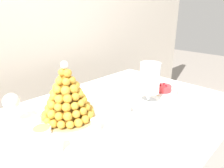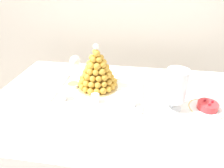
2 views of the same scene
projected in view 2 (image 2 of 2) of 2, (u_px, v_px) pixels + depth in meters
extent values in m
cube|color=silver|center=(132.00, 0.00, 1.76)|extent=(4.80, 0.10, 2.50)
cylinder|color=brown|center=(50.00, 106.00, 1.80)|extent=(0.04, 0.04, 0.77)
cylinder|color=brown|center=(204.00, 120.00, 1.62)|extent=(0.04, 0.04, 0.77)
cube|color=brown|center=(118.00, 101.00, 1.17)|extent=(1.49, 0.92, 0.02)
cube|color=white|center=(118.00, 100.00, 1.17)|extent=(1.55, 0.98, 0.00)
cube|color=white|center=(125.00, 83.00, 1.66)|extent=(1.55, 0.01, 0.30)
cube|color=white|center=(8.00, 109.00, 1.34)|extent=(0.01, 0.98, 0.30)
cube|color=white|center=(100.00, 93.00, 1.22)|extent=(0.53, 0.36, 0.01)
cube|color=white|center=(93.00, 108.00, 1.07)|extent=(0.53, 0.01, 0.02)
cube|color=white|center=(105.00, 78.00, 1.37)|extent=(0.53, 0.01, 0.02)
cube|color=white|center=(59.00, 88.00, 1.25)|extent=(0.01, 0.36, 0.02)
cube|color=white|center=(142.00, 95.00, 1.18)|extent=(0.01, 0.36, 0.02)
cylinder|color=white|center=(99.00, 92.00, 1.22)|extent=(0.33, 0.33, 0.00)
cylinder|color=tan|center=(98.00, 86.00, 1.28)|extent=(0.27, 0.27, 0.01)
cone|color=#B67E2A|center=(97.00, 69.00, 1.22)|extent=(0.19, 0.19, 0.24)
sphere|color=gold|center=(114.00, 84.00, 1.26)|extent=(0.04, 0.04, 0.04)
sphere|color=gold|center=(114.00, 81.00, 1.29)|extent=(0.04, 0.04, 0.04)
sphere|color=gold|center=(112.00, 79.00, 1.32)|extent=(0.04, 0.04, 0.04)
sphere|color=gold|center=(108.00, 77.00, 1.34)|extent=(0.04, 0.04, 0.04)
sphere|color=gold|center=(103.00, 76.00, 1.36)|extent=(0.04, 0.04, 0.04)
sphere|color=gold|center=(98.00, 75.00, 1.37)|extent=(0.04, 0.04, 0.04)
sphere|color=gold|center=(93.00, 76.00, 1.36)|extent=(0.04, 0.04, 0.04)
sphere|color=gold|center=(88.00, 77.00, 1.34)|extent=(0.04, 0.04, 0.04)
sphere|color=gold|center=(84.00, 79.00, 1.32)|extent=(0.04, 0.04, 0.04)
sphere|color=gold|center=(81.00, 82.00, 1.29)|extent=(0.04, 0.04, 0.04)
sphere|color=gold|center=(81.00, 84.00, 1.25)|extent=(0.04, 0.04, 0.04)
sphere|color=gold|center=(82.00, 87.00, 1.22)|extent=(0.04, 0.04, 0.04)
sphere|color=gold|center=(86.00, 90.00, 1.20)|extent=(0.04, 0.04, 0.04)
sphere|color=gold|center=(91.00, 91.00, 1.18)|extent=(0.04, 0.04, 0.04)
sphere|color=gold|center=(97.00, 92.00, 1.17)|extent=(0.04, 0.04, 0.04)
sphere|color=gold|center=(103.00, 91.00, 1.18)|extent=(0.04, 0.04, 0.04)
sphere|color=gold|center=(108.00, 89.00, 1.20)|extent=(0.04, 0.04, 0.04)
sphere|color=gold|center=(112.00, 87.00, 1.22)|extent=(0.04, 0.04, 0.04)
sphere|color=gold|center=(111.00, 77.00, 1.27)|extent=(0.04, 0.04, 0.04)
sphere|color=gold|center=(109.00, 75.00, 1.30)|extent=(0.04, 0.04, 0.04)
sphere|color=gold|center=(105.00, 73.00, 1.32)|extent=(0.04, 0.04, 0.04)
sphere|color=gold|center=(100.00, 72.00, 1.33)|extent=(0.04, 0.04, 0.04)
sphere|color=gold|center=(94.00, 72.00, 1.33)|extent=(0.04, 0.04, 0.04)
sphere|color=gold|center=(89.00, 74.00, 1.32)|extent=(0.04, 0.04, 0.04)
sphere|color=gold|center=(85.00, 76.00, 1.29)|extent=(0.04, 0.04, 0.04)
sphere|color=gold|center=(83.00, 78.00, 1.25)|extent=(0.04, 0.04, 0.04)
sphere|color=gold|center=(83.00, 81.00, 1.22)|extent=(0.04, 0.04, 0.04)
sphere|color=gold|center=(86.00, 84.00, 1.19)|extent=(0.04, 0.04, 0.04)
sphere|color=gold|center=(91.00, 85.00, 1.17)|extent=(0.04, 0.04, 0.04)
sphere|color=gold|center=(98.00, 85.00, 1.17)|extent=(0.04, 0.04, 0.04)
sphere|color=gold|center=(104.00, 84.00, 1.18)|extent=(0.04, 0.04, 0.04)
sphere|color=gold|center=(109.00, 83.00, 1.21)|extent=(0.04, 0.04, 0.04)
sphere|color=gold|center=(111.00, 80.00, 1.24)|extent=(0.04, 0.04, 0.04)
sphere|color=gold|center=(108.00, 71.00, 1.27)|extent=(0.04, 0.04, 0.04)
sphere|color=gold|center=(104.00, 69.00, 1.29)|extent=(0.04, 0.04, 0.04)
sphere|color=gold|center=(98.00, 69.00, 1.30)|extent=(0.04, 0.04, 0.04)
sphere|color=gold|center=(93.00, 69.00, 1.30)|extent=(0.04, 0.04, 0.04)
sphere|color=gold|center=(88.00, 71.00, 1.28)|extent=(0.04, 0.04, 0.04)
sphere|color=gold|center=(85.00, 72.00, 1.25)|extent=(0.04, 0.04, 0.04)
sphere|color=gold|center=(85.00, 75.00, 1.22)|extent=(0.04, 0.04, 0.04)
sphere|color=gold|center=(88.00, 77.00, 1.19)|extent=(0.04, 0.04, 0.04)
sphere|color=gold|center=(93.00, 79.00, 1.17)|extent=(0.04, 0.04, 0.04)
sphere|color=gold|center=(99.00, 79.00, 1.17)|extent=(0.04, 0.04, 0.04)
sphere|color=gold|center=(104.00, 78.00, 1.18)|extent=(0.04, 0.04, 0.04)
sphere|color=gold|center=(108.00, 76.00, 1.21)|extent=(0.04, 0.04, 0.04)
sphere|color=gold|center=(109.00, 73.00, 1.24)|extent=(0.04, 0.04, 0.04)
sphere|color=gold|center=(103.00, 66.00, 1.26)|extent=(0.04, 0.04, 0.04)
sphere|color=gold|center=(98.00, 64.00, 1.27)|extent=(0.04, 0.04, 0.04)
sphere|color=gold|center=(92.00, 65.00, 1.26)|extent=(0.04, 0.04, 0.04)
sphere|color=gold|center=(88.00, 67.00, 1.24)|extent=(0.04, 0.04, 0.04)
sphere|color=gold|center=(87.00, 70.00, 1.21)|extent=(0.04, 0.04, 0.04)
sphere|color=gold|center=(90.00, 72.00, 1.18)|extent=(0.04, 0.04, 0.04)
sphere|color=gold|center=(96.00, 73.00, 1.16)|extent=(0.04, 0.04, 0.04)
sphere|color=gold|center=(102.00, 72.00, 1.17)|extent=(0.04, 0.04, 0.04)
sphere|color=gold|center=(106.00, 70.00, 1.20)|extent=(0.04, 0.04, 0.04)
sphere|color=gold|center=(106.00, 67.00, 1.23)|extent=(0.04, 0.04, 0.04)
sphere|color=gold|center=(99.00, 61.00, 1.24)|extent=(0.04, 0.04, 0.04)
sphere|color=gold|center=(93.00, 61.00, 1.24)|extent=(0.04, 0.04, 0.04)
sphere|color=gold|center=(89.00, 63.00, 1.21)|extent=(0.04, 0.04, 0.04)
sphere|color=gold|center=(91.00, 66.00, 1.17)|extent=(0.04, 0.04, 0.04)
sphere|color=gold|center=(97.00, 67.00, 1.16)|extent=(0.04, 0.04, 0.04)
sphere|color=gold|center=(103.00, 65.00, 1.18)|extent=(0.04, 0.04, 0.04)
sphere|color=gold|center=(104.00, 62.00, 1.21)|extent=(0.04, 0.04, 0.04)
sphere|color=gold|center=(97.00, 56.00, 1.21)|extent=(0.04, 0.04, 0.04)
sphere|color=gold|center=(92.00, 58.00, 1.19)|extent=(0.04, 0.04, 0.04)
sphere|color=gold|center=(93.00, 60.00, 1.16)|extent=(0.04, 0.04, 0.04)
sphere|color=gold|center=(99.00, 60.00, 1.16)|extent=(0.04, 0.04, 0.04)
sphere|color=gold|center=(101.00, 57.00, 1.19)|extent=(0.04, 0.04, 0.04)
sphere|color=gold|center=(96.00, 52.00, 1.18)|extent=(0.04, 0.04, 0.04)
sphere|color=gold|center=(97.00, 54.00, 1.16)|extent=(0.04, 0.04, 0.04)
sphere|color=white|center=(96.00, 47.00, 1.15)|extent=(0.04, 0.04, 0.04)
cylinder|color=silver|center=(63.00, 95.00, 1.14)|extent=(0.05, 0.05, 0.06)
cylinder|color=brown|center=(63.00, 97.00, 1.15)|extent=(0.05, 0.05, 0.02)
cylinder|color=#8C603D|center=(62.00, 94.00, 1.14)|extent=(0.05, 0.05, 0.02)
sphere|color=brown|center=(63.00, 92.00, 1.14)|extent=(0.01, 0.01, 0.01)
cylinder|color=silver|center=(95.00, 98.00, 1.11)|extent=(0.05, 0.05, 0.05)
cylinder|color=#F4EAC6|center=(95.00, 101.00, 1.12)|extent=(0.04, 0.04, 0.02)
cylinder|color=white|center=(95.00, 98.00, 1.11)|extent=(0.04, 0.04, 0.02)
sphere|color=brown|center=(96.00, 96.00, 1.10)|extent=(0.01, 0.01, 0.01)
cylinder|color=silver|center=(131.00, 100.00, 1.09)|extent=(0.06, 0.06, 0.06)
cylinder|color=brown|center=(131.00, 103.00, 1.10)|extent=(0.05, 0.05, 0.02)
cylinder|color=#8C603D|center=(131.00, 100.00, 1.09)|extent=(0.05, 0.05, 0.02)
sphere|color=brown|center=(130.00, 99.00, 1.08)|extent=(0.02, 0.02, 0.02)
cylinder|color=white|center=(73.00, 85.00, 1.27)|extent=(0.08, 0.08, 0.03)
cylinder|color=#F2CC59|center=(73.00, 84.00, 1.27)|extent=(0.07, 0.07, 0.00)
cylinder|color=white|center=(172.00, 107.00, 1.09)|extent=(0.10, 0.10, 0.01)
cylinder|color=white|center=(173.00, 103.00, 1.08)|extent=(0.02, 0.02, 0.05)
cylinder|color=white|center=(176.00, 85.00, 1.02)|extent=(0.12, 0.12, 0.18)
cylinder|color=#E54C47|center=(179.00, 98.00, 1.05)|extent=(0.05, 0.05, 0.05)
cylinder|color=brown|center=(172.00, 94.00, 1.08)|extent=(0.04, 0.04, 0.04)
cylinder|color=#9ED860|center=(171.00, 99.00, 1.04)|extent=(0.05, 0.04, 0.05)
cylinder|color=#72B2E0|center=(177.00, 93.00, 1.05)|extent=(0.05, 0.04, 0.04)
cylinder|color=#D199D8|center=(169.00, 93.00, 1.06)|extent=(0.06, 0.04, 0.06)
cylinder|color=#F9A54C|center=(175.00, 97.00, 1.03)|extent=(0.05, 0.04, 0.05)
cylinder|color=#F9A54C|center=(176.00, 89.00, 1.05)|extent=(0.05, 0.04, 0.05)
cylinder|color=yellow|center=(172.00, 91.00, 1.04)|extent=(0.05, 0.05, 0.05)
cylinder|color=#E54C47|center=(177.00, 92.00, 1.03)|extent=(0.05, 0.04, 0.05)
cylinder|color=pink|center=(175.00, 86.00, 1.05)|extent=(0.05, 0.04, 0.05)
cylinder|color=#9ED860|center=(174.00, 89.00, 1.02)|extent=(0.05, 0.05, 0.05)
cylinder|color=#F9A54C|center=(179.00, 91.00, 1.00)|extent=(0.06, 0.05, 0.06)
cylinder|color=brown|center=(179.00, 88.00, 1.03)|extent=(0.05, 0.04, 0.05)
cylinder|color=#72B2E0|center=(172.00, 84.00, 1.03)|extent=(0.05, 0.05, 0.03)
cylinder|color=brown|center=(176.00, 88.00, 0.99)|extent=(0.05, 0.05, 0.04)
cylinder|color=brown|center=(180.00, 85.00, 1.02)|extent=(0.05, 0.05, 0.05)
cylinder|color=#D199D8|center=(172.00, 81.00, 1.02)|extent=(0.05, 0.04, 0.04)
cylinder|color=#9ED860|center=(177.00, 84.00, 0.99)|extent=(0.05, 0.05, 0.04)
cylinder|color=#E54C47|center=(181.00, 82.00, 1.01)|extent=(0.05, 0.05, 0.05)
cylinder|color=#E54C47|center=(177.00, 81.00, 1.02)|extent=(0.05, 0.05, 0.04)
cylinder|color=#F9A54C|center=(174.00, 80.00, 0.99)|extent=(0.06, 0.05, 0.06)
cylinder|color=#F9A54C|center=(182.00, 81.00, 0.98)|extent=(0.06, 0.05, 0.06)
cylinder|color=#9ED860|center=(176.00, 78.00, 1.02)|extent=(0.06, 0.05, 0.06)
cylinder|color=#E54C47|center=(177.00, 77.00, 0.98)|extent=(0.05, 0.04, 0.05)
cylinder|color=brown|center=(183.00, 78.00, 0.97)|extent=(0.05, 0.05, 0.04)
cylinder|color=yellow|center=(179.00, 75.00, 1.00)|extent=(0.04, 0.05, 0.04)
cylinder|color=#72B2E0|center=(173.00, 75.00, 1.00)|extent=(0.05, 0.04, 0.05)
cylinder|color=white|center=(207.00, 109.00, 1.08)|extent=(0.20, 0.20, 0.01)
torus|color=gold|center=(207.00, 108.00, 1.08)|extent=(0.20, 0.20, 0.00)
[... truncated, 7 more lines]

